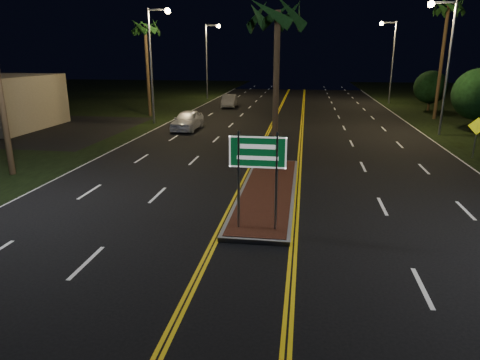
% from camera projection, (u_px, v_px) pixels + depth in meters
% --- Properties ---
extents(ground, '(120.00, 120.00, 0.00)m').
position_uv_depth(ground, '(245.00, 274.00, 11.37)').
color(ground, black).
rests_on(ground, ground).
extents(median_island, '(2.25, 10.25, 0.17)m').
position_uv_depth(median_island, '(268.00, 191.00, 17.98)').
color(median_island, gray).
rests_on(median_island, ground).
extents(highway_sign, '(1.80, 0.08, 3.20)m').
position_uv_depth(highway_sign, '(258.00, 161.00, 13.33)').
color(highway_sign, gray).
rests_on(highway_sign, ground).
extents(streetlight_left_mid, '(1.91, 0.44, 9.00)m').
position_uv_depth(streetlight_left_mid, '(155.00, 53.00, 34.01)').
color(streetlight_left_mid, gray).
rests_on(streetlight_left_mid, ground).
extents(streetlight_left_far, '(1.91, 0.44, 9.00)m').
position_uv_depth(streetlight_left_far, '(209.00, 53.00, 52.96)').
color(streetlight_left_far, gray).
rests_on(streetlight_left_far, ground).
extents(streetlight_right_mid, '(1.91, 0.44, 9.00)m').
position_uv_depth(streetlight_right_mid, '(444.00, 53.00, 29.08)').
color(streetlight_right_mid, gray).
rests_on(streetlight_right_mid, ground).
extents(streetlight_right_far, '(1.91, 0.44, 9.00)m').
position_uv_depth(streetlight_right_far, '(390.00, 53.00, 48.03)').
color(streetlight_right_far, gray).
rests_on(streetlight_right_far, ground).
extents(palm_median, '(2.40, 2.40, 8.30)m').
position_uv_depth(palm_median, '(278.00, 15.00, 19.24)').
color(palm_median, '#382819').
rests_on(palm_median, ground).
extents(palm_left_far, '(2.40, 2.40, 8.80)m').
position_uv_depth(palm_left_far, '(145.00, 28.00, 37.51)').
color(palm_left_far, '#382819').
rests_on(palm_left_far, ground).
extents(palm_right_far, '(2.40, 2.40, 10.30)m').
position_uv_depth(palm_right_far, '(448.00, 9.00, 35.35)').
color(palm_right_far, '#382819').
rests_on(palm_right_far, ground).
extents(shrub_mid, '(3.78, 3.78, 4.62)m').
position_uv_depth(shrub_mid, '(479.00, 94.00, 31.33)').
color(shrub_mid, '#382819').
rests_on(shrub_mid, ground).
extents(shrub_far, '(3.24, 3.24, 3.96)m').
position_uv_depth(shrub_far, '(431.00, 87.00, 42.84)').
color(shrub_far, '#382819').
rests_on(shrub_far, ground).
extents(car_near, '(2.35, 5.19, 1.71)m').
position_uv_depth(car_near, '(187.00, 119.00, 32.47)').
color(car_near, white).
rests_on(car_near, ground).
extents(car_far, '(2.37, 4.80, 1.55)m').
position_uv_depth(car_far, '(229.00, 100.00, 46.16)').
color(car_far, '#A0A1A9').
rests_on(car_far, ground).
extents(warning_sign, '(0.93, 0.27, 2.28)m').
position_uv_depth(warning_sign, '(477.00, 132.00, 23.50)').
color(warning_sign, gray).
rests_on(warning_sign, ground).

